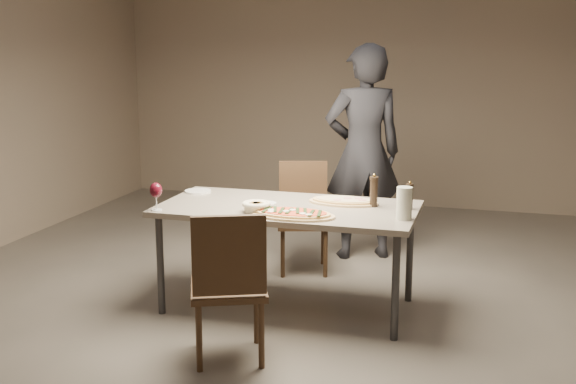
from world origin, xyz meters
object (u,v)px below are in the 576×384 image
(carafe, at_px, (404,203))
(bread_basket, at_px, (256,206))
(dining_table, at_px, (288,214))
(zucchini_pizza, at_px, (293,214))
(chair_near, at_px, (229,279))
(ham_pizza, at_px, (344,201))
(chair_far, at_px, (303,210))
(diner, at_px, (363,153))
(pepper_mill_left, at_px, (374,191))

(carafe, bearing_deg, bread_basket, -175.28)
(carafe, bearing_deg, dining_table, 169.71)
(zucchini_pizza, relative_size, bread_basket, 2.89)
(dining_table, xyz_separation_m, bread_basket, (-0.16, -0.23, 0.10))
(zucchini_pizza, height_order, chair_near, chair_near)
(zucchini_pizza, distance_m, ham_pizza, 0.53)
(ham_pizza, height_order, bread_basket, bread_basket)
(carafe, xyz_separation_m, chair_far, (-0.97, 1.07, -0.35))
(diner, bearing_deg, chair_far, 22.78)
(chair_far, bearing_deg, pepper_mill_left, 116.07)
(chair_near, relative_size, chair_far, 1.05)
(dining_table, height_order, ham_pizza, ham_pizza)
(bread_basket, xyz_separation_m, diner, (0.43, 1.61, 0.14))
(diner, bearing_deg, pepper_mill_left, 78.82)
(zucchini_pizza, height_order, carafe, carafe)
(ham_pizza, bearing_deg, bread_basket, -146.24)
(bread_basket, bearing_deg, zucchini_pizza, -10.15)
(zucchini_pizza, distance_m, bread_basket, 0.28)
(chair_near, bearing_deg, diner, 58.16)
(dining_table, distance_m, zucchini_pizza, 0.31)
(ham_pizza, height_order, pepper_mill_left, pepper_mill_left)
(carafe, xyz_separation_m, diner, (-0.55, 1.52, 0.08))
(ham_pizza, bearing_deg, carafe, -41.65)
(zucchini_pizza, relative_size, carafe, 2.65)
(bread_basket, relative_size, pepper_mill_left, 0.83)
(dining_table, relative_size, pepper_mill_left, 7.67)
(chair_far, bearing_deg, chair_near, 75.05)
(chair_near, distance_m, chair_far, 1.90)
(dining_table, relative_size, diner, 0.96)
(zucchini_pizza, height_order, diner, diner)
(bread_basket, relative_size, chair_near, 0.21)
(pepper_mill_left, distance_m, chair_near, 1.35)
(ham_pizza, xyz_separation_m, chair_far, (-0.49, 0.73, -0.26))
(chair_far, bearing_deg, zucchini_pizza, 85.12)
(bread_basket, bearing_deg, chair_far, 88.97)
(pepper_mill_left, bearing_deg, chair_near, -120.11)
(bread_basket, bearing_deg, diner, 74.87)
(zucchini_pizza, bearing_deg, diner, 78.95)
(pepper_mill_left, bearing_deg, zucchini_pizza, -137.17)
(chair_far, bearing_deg, ham_pizza, 107.34)
(pepper_mill_left, height_order, diner, diner)
(zucchini_pizza, height_order, ham_pizza, zucchini_pizza)
(chair_near, xyz_separation_m, diner, (0.35, 2.35, 0.41))
(ham_pizza, bearing_deg, chair_far, 118.36)
(pepper_mill_left, relative_size, chair_far, 0.26)
(dining_table, height_order, carafe, carafe)
(pepper_mill_left, distance_m, carafe, 0.39)
(dining_table, xyz_separation_m, diner, (0.28, 1.37, 0.24))
(bread_basket, bearing_deg, dining_table, 56.15)
(pepper_mill_left, height_order, chair_near, pepper_mill_left)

